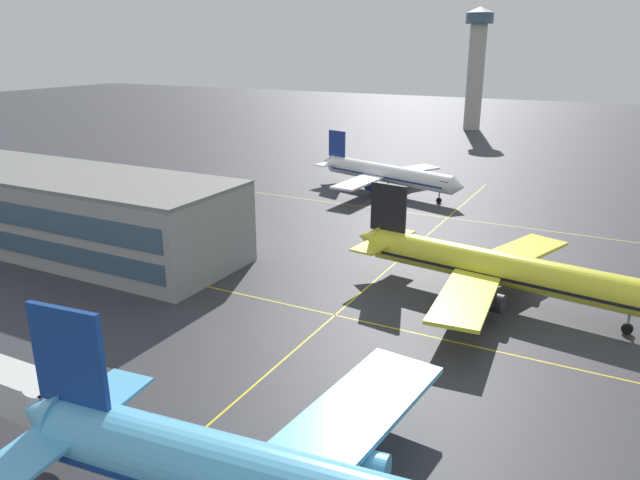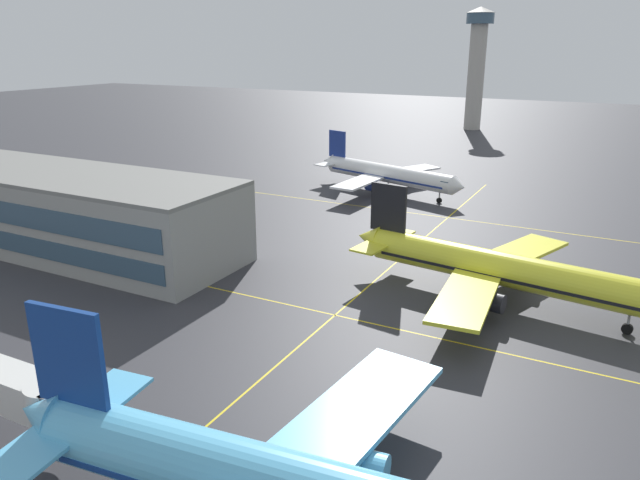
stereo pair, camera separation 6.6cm
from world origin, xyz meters
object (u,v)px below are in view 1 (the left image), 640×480
object	(u,v)px
airliner_second_row	(500,269)
control_tower	(477,60)
jet_bridge	(6,386)
airliner_third_row	(386,174)

from	to	relation	value
airliner_second_row	control_tower	distance (m)	140.84
control_tower	jet_bridge	bearing A→B (deg)	-86.34
airliner_third_row	jet_bridge	size ratio (longest dim) A/B	1.99
airliner_third_row	jet_bridge	bearing A→B (deg)	-87.33
control_tower	airliner_second_row	bearing A→B (deg)	-74.73
airliner_second_row	jet_bridge	xyz separation A→B (m)	(-25.64, -39.82, 0.22)
jet_bridge	control_tower	distance (m)	175.84
airliner_second_row	jet_bridge	bearing A→B (deg)	-122.78
airliner_second_row	jet_bridge	distance (m)	47.36
jet_bridge	control_tower	xyz separation A→B (m)	(-11.16, 174.60, 17.58)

